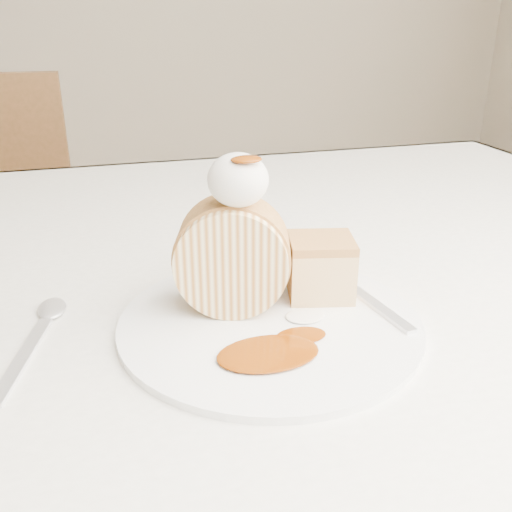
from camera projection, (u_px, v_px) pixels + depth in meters
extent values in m
cube|color=white|center=(184.00, 270.00, 0.66)|extent=(1.40, 0.90, 0.04)
cube|color=white|center=(151.00, 234.00, 1.10)|extent=(1.40, 0.01, 0.28)
cylinder|color=brown|center=(438.00, 324.00, 1.29)|extent=(0.06, 0.06, 0.71)
cube|color=brown|center=(5.00, 241.00, 1.56)|extent=(0.42, 0.42, 0.04)
cylinder|color=brown|center=(83.00, 280.00, 1.84)|extent=(0.04, 0.04, 0.41)
cylinder|color=brown|center=(81.00, 336.00, 1.53)|extent=(0.04, 0.04, 0.41)
cylinder|color=white|center=(270.00, 322.00, 0.50)|extent=(0.32, 0.32, 0.01)
cylinder|color=beige|center=(232.00, 257.00, 0.50)|extent=(0.11, 0.08, 0.10)
cube|color=#B77D45|center=(320.00, 271.00, 0.54)|extent=(0.07, 0.07, 0.05)
ellipsoid|color=silver|center=(238.00, 180.00, 0.47)|extent=(0.05, 0.05, 0.05)
ellipsoid|color=#702D04|center=(246.00, 152.00, 0.45)|extent=(0.03, 0.02, 0.01)
cube|color=silver|center=(373.00, 303.00, 0.52)|extent=(0.04, 0.16, 0.00)
cube|color=silver|center=(23.00, 358.00, 0.45)|extent=(0.06, 0.15, 0.00)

